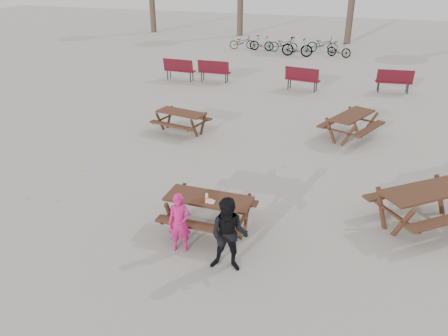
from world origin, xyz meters
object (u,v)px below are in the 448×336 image
(child, at_px, (180,223))
(picnic_table_east, at_px, (422,207))
(soda_bottle, at_px, (207,197))
(picnic_table_far, at_px, (351,126))
(food_tray, at_px, (210,202))
(main_picnic_table, at_px, (209,205))
(picnic_table_north, at_px, (181,122))
(adult, at_px, (229,235))

(child, distance_m, picnic_table_east, 5.21)
(soda_bottle, xyz_separation_m, picnic_table_far, (2.46, 6.58, -0.45))
(soda_bottle, distance_m, picnic_table_east, 4.65)
(food_tray, bearing_deg, main_picnic_table, 120.36)
(food_tray, distance_m, picnic_table_far, 7.05)
(picnic_table_north, bearing_deg, picnic_table_far, 24.23)
(picnic_table_north, bearing_deg, adult, -48.50)
(food_tray, relative_size, picnic_table_east, 0.09)
(picnic_table_east, height_order, picnic_table_north, picnic_table_east)
(main_picnic_table, relative_size, child, 1.46)
(soda_bottle, relative_size, picnic_table_far, 0.09)
(picnic_table_far, bearing_deg, picnic_table_north, 126.23)
(food_tray, relative_size, soda_bottle, 1.06)
(adult, xyz_separation_m, picnic_table_far, (1.66, 7.57, -0.34))
(child, relative_size, adult, 0.84)
(soda_bottle, height_order, child, child)
(child, xyz_separation_m, picnic_table_east, (4.57, 2.51, -0.20))
(soda_bottle, height_order, adult, adult)
(main_picnic_table, bearing_deg, picnic_table_east, 21.08)
(food_tray, height_order, picnic_table_east, picnic_table_east)
(food_tray, distance_m, picnic_table_east, 4.58)
(food_tray, xyz_separation_m, child, (-0.39, -0.68, -0.17))
(main_picnic_table, relative_size, picnic_table_far, 0.98)
(adult, bearing_deg, child, 159.00)
(adult, distance_m, picnic_table_far, 7.76)
(soda_bottle, bearing_deg, adult, -51.00)
(soda_bottle, distance_m, picnic_table_far, 7.04)
(main_picnic_table, xyz_separation_m, picnic_table_north, (-2.91, 5.19, -0.23))
(child, bearing_deg, food_tray, 45.14)
(adult, bearing_deg, soda_bottle, 121.45)
(soda_bottle, bearing_deg, picnic_table_far, 69.49)
(food_tray, xyz_separation_m, soda_bottle, (-0.09, 0.05, 0.05))
(picnic_table_north, bearing_deg, soda_bottle, -50.28)
(food_tray, height_order, soda_bottle, soda_bottle)
(main_picnic_table, relative_size, picnic_table_east, 0.92)
(adult, relative_size, picnic_table_east, 0.75)
(main_picnic_table, distance_m, child, 0.90)
(picnic_table_north, xyz_separation_m, picnic_table_far, (5.38, 1.27, 0.04))
(picnic_table_north, relative_size, picnic_table_far, 0.89)
(adult, distance_m, picnic_table_east, 4.45)
(adult, bearing_deg, picnic_table_north, 112.97)
(food_tray, height_order, child, child)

